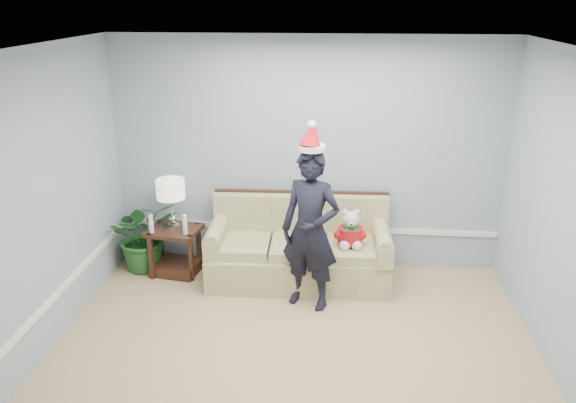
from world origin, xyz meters
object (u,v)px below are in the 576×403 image
(sofa, at_px, (299,251))
(side_table, at_px, (176,255))
(houseplant, at_px, (144,235))
(table_lamp, at_px, (171,191))
(man, at_px, (310,230))
(teddy_bear, at_px, (350,233))

(sofa, height_order, side_table, sofa)
(sofa, distance_m, houseplant, 1.84)
(sofa, distance_m, table_lamp, 1.61)
(side_table, bearing_deg, man, -20.08)
(man, bearing_deg, side_table, 179.82)
(side_table, bearing_deg, table_lamp, 110.25)
(sofa, distance_m, man, 0.78)
(houseplant, bearing_deg, man, -18.46)
(houseplant, distance_m, man, 2.14)
(table_lamp, height_order, teddy_bear, table_lamp)
(side_table, xyz_separation_m, table_lamp, (-0.02, 0.05, 0.78))
(houseplant, bearing_deg, side_table, -11.42)
(sofa, height_order, houseplant, sofa)
(side_table, xyz_separation_m, man, (1.60, -0.59, 0.63))
(table_lamp, relative_size, man, 0.34)
(side_table, distance_m, teddy_bear, 2.07)
(houseplant, distance_m, teddy_bear, 2.43)
(side_table, distance_m, man, 1.82)
(side_table, height_order, houseplant, houseplant)
(table_lamp, bearing_deg, sofa, -2.27)
(sofa, distance_m, teddy_bear, 0.67)
(teddy_bear, bearing_deg, man, -139.54)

